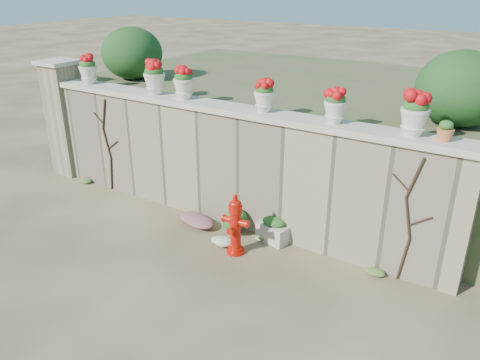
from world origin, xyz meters
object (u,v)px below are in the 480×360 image
Objects in this scene: planter_box at (273,230)px; urn_pot_0 at (88,70)px; terracotta_pot at (445,132)px; fire_hydrant at (235,224)px.

urn_pot_0 is at bearing -172.19° from planter_box.
urn_pot_0 is at bearing -180.00° from terracotta_pot.
terracotta_pot is at bearing 0.00° from urn_pot_0.
fire_hydrant is 3.27m from terracotta_pot.
planter_box is at bearing -3.26° from urn_pot_0.
urn_pot_0 is (-4.06, 0.89, 1.87)m from fire_hydrant.
planter_box is 4.90m from urn_pot_0.
urn_pot_0 is 2.14× the size of terracotta_pot.
urn_pot_0 is 6.70m from terracotta_pot.
fire_hydrant is 3.88× the size of terracotta_pot.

